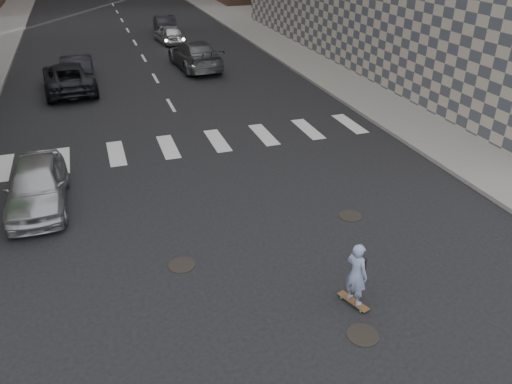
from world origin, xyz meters
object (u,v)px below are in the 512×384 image
Objects in this scene: skateboarder at (357,274)px; traffic_car_c at (69,77)px; traffic_car_e at (165,24)px; traffic_car_b at (195,55)px; silver_sedan at (37,185)px; traffic_car_a at (77,68)px; traffic_car_d at (169,34)px.

traffic_car_c is at bearing 87.42° from skateboarder.
skateboarder is 33.38m from traffic_car_e.
skateboarder is 0.39× the size of traffic_car_e.
traffic_car_e is at bearing 68.08° from skateboarder.
silver_sedan is at bearing 57.06° from traffic_car_b.
skateboarder is 10.06m from silver_sedan.
traffic_car_d is at bearing -126.00° from traffic_car_a.
traffic_car_c is (-6.04, 19.53, -0.13)m from skateboarder.
silver_sedan is 12.39m from traffic_car_c.
traffic_car_e is at bearing 73.53° from silver_sedan.
traffic_car_d is at bearing -92.16° from traffic_car_b.
traffic_car_c is at bearing 65.05° from traffic_car_e.
traffic_car_b is (6.74, 0.81, 0.06)m from traffic_car_a.
silver_sedan is 27.46m from traffic_car_e.
traffic_car_c is at bearing 86.47° from silver_sedan.
traffic_car_d is 0.90× the size of traffic_car_e.
traffic_car_e is (8.30, 26.18, -0.02)m from silver_sedan.
traffic_car_a is at bearing 44.65° from traffic_car_d.
traffic_car_e is (6.82, 12.18, -0.04)m from traffic_car_a.
traffic_car_c is 12.19m from traffic_car_d.
silver_sedan is at bearing 75.28° from traffic_car_e.
traffic_car_b is 1.04× the size of traffic_car_c.
traffic_car_a is at bearing 84.98° from skateboarder.
traffic_car_b is 11.37m from traffic_car_e.
skateboarder reaches higher than traffic_car_e.
traffic_car_c reaches higher than silver_sedan.
skateboarder is 0.37× the size of traffic_car_a.
traffic_car_c is 1.25× the size of traffic_car_e.
skateboarder is 20.45m from traffic_car_c.
traffic_car_c is 15.63m from traffic_car_e.
silver_sedan is 0.79× the size of traffic_car_c.
traffic_car_a reaches higher than traffic_car_e.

